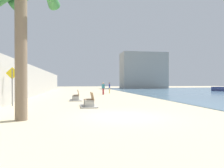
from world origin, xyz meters
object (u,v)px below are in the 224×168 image
at_px(palm_tree, 21,2).
at_px(bench_near, 89,103).
at_px(person_walking, 109,87).
at_px(bench_far, 76,98).
at_px(pedestrian_sign, 12,82).
at_px(person_standing, 103,87).

relative_size(palm_tree, bench_near, 3.29).
bearing_deg(person_walking, palm_tree, -108.45).
relative_size(bench_far, pedestrian_sign, 0.78).
xyz_separation_m(bench_far, person_standing, (3.64, 8.84, 0.73)).
relative_size(person_standing, pedestrian_sign, 0.62).
relative_size(palm_tree, bench_far, 3.27).
height_order(palm_tree, bench_near, palm_tree).
distance_m(palm_tree, person_standing, 20.25).
relative_size(bench_near, person_walking, 1.29).
bearing_deg(bench_near, bench_far, 99.14).
distance_m(bench_far, pedestrian_sign, 6.13).
distance_m(person_standing, pedestrian_sign, 15.20).
bearing_deg(bench_near, pedestrian_sign, 166.57).
bearing_deg(palm_tree, person_walking, 71.55).
bearing_deg(pedestrian_sign, person_walking, 59.77).
bearing_deg(palm_tree, pedestrian_sign, 108.48).
distance_m(palm_tree, bench_near, 7.54).
bearing_deg(palm_tree, person_standing, 72.38).
bearing_deg(bench_far, person_standing, 67.63).
bearing_deg(person_walking, bench_near, -103.45).
distance_m(bench_near, pedestrian_sign, 5.56).
xyz_separation_m(palm_tree, pedestrian_sign, (-2.00, 5.99, -3.45)).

